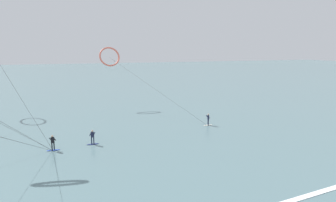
# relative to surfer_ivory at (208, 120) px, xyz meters

# --- Properties ---
(sea_water) EXTENTS (400.00, 200.00, 0.08)m
(sea_water) POSITION_rel_surfer_ivory_xyz_m (-10.01, 73.66, -0.78)
(sea_water) COLOR slate
(sea_water) RESTS_ON ground
(surfer_ivory) EXTENTS (1.40, 0.65, 1.70)m
(surfer_ivory) POSITION_rel_surfer_ivory_xyz_m (0.00, 0.00, 0.00)
(surfer_ivory) COLOR silver
(surfer_ivory) RESTS_ON ground
(surfer_cobalt) EXTENTS (1.40, 0.73, 1.70)m
(surfer_cobalt) POSITION_rel_surfer_ivory_xyz_m (-20.42, -3.65, 0.00)
(surfer_cobalt) COLOR #2647B7
(surfer_cobalt) RESTS_ON ground
(surfer_navy) EXTENTS (1.40, 0.71, 1.70)m
(surfer_navy) POSITION_rel_surfer_ivory_xyz_m (-16.22, -3.04, 0.00)
(surfer_navy) COLOR navy
(surfer_navy) RESTS_ON ground
(kite_coral) EXTENTS (12.96, 19.21, 11.14)m
(kite_coral) POSITION_rel_surfer_ivory_xyz_m (-10.98, 18.13, 8.50)
(kite_coral) COLOR #EA7260
(kite_coral) RESTS_ON ground
(wave_crest_far) EXTENTS (12.73, 1.80, 0.12)m
(wave_crest_far) POSITION_rel_surfer_ivory_xyz_m (0.47, -20.14, -0.76)
(wave_crest_far) COLOR white
(wave_crest_far) RESTS_ON ground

